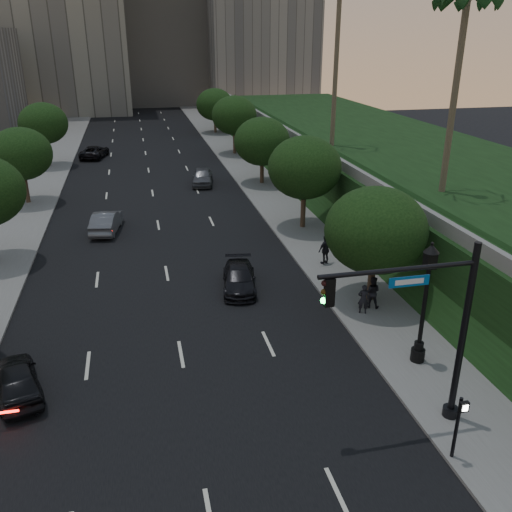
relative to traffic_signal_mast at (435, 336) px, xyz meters
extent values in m
plane|color=black|center=(-8.21, 1.53, -3.67)|extent=(160.00, 160.00, 0.00)
cube|color=black|center=(-8.21, 31.53, -3.66)|extent=(16.00, 140.00, 0.02)
cube|color=slate|center=(2.04, 31.53, -3.60)|extent=(4.50, 140.00, 0.15)
cube|color=slate|center=(-18.46, 31.53, -3.60)|extent=(4.50, 140.00, 0.15)
cube|color=black|center=(13.79, 29.53, -1.67)|extent=(18.00, 90.00, 4.00)
cube|color=slate|center=(5.29, 29.53, 0.68)|extent=(0.35, 90.00, 0.70)
cube|color=gray|center=(-22.21, 93.53, 12.33)|extent=(26.00, 20.00, 32.00)
cube|color=gray|center=(-2.21, 103.53, 9.33)|extent=(22.00, 18.00, 26.00)
cube|color=gray|center=(15.79, 97.53, 14.33)|extent=(20.00, 22.00, 36.00)
cylinder|color=#38281C|center=(2.09, 9.53, -2.24)|extent=(0.36, 0.36, 2.86)
ellipsoid|color=black|center=(2.09, 9.53, 0.36)|extent=(5.20, 5.20, 4.42)
cylinder|color=#38281C|center=(2.09, 21.53, -2.07)|extent=(0.36, 0.36, 3.21)
ellipsoid|color=black|center=(2.09, 21.53, 0.85)|extent=(5.20, 5.20, 4.42)
cylinder|color=#38281C|center=(2.09, 34.53, -2.24)|extent=(0.36, 0.36, 2.86)
ellipsoid|color=black|center=(2.09, 34.53, 0.36)|extent=(5.20, 5.20, 4.42)
cylinder|color=#38281C|center=(2.09, 48.53, -2.07)|extent=(0.36, 0.36, 3.21)
ellipsoid|color=black|center=(2.09, 48.53, 0.85)|extent=(5.20, 5.20, 4.42)
cylinder|color=#38281C|center=(2.09, 63.53, -2.24)|extent=(0.36, 0.36, 2.86)
ellipsoid|color=black|center=(2.09, 63.53, 0.36)|extent=(5.20, 5.20, 4.42)
cylinder|color=#38281C|center=(-18.51, 32.53, -2.18)|extent=(0.36, 0.36, 2.99)
ellipsoid|color=black|center=(-18.51, 32.53, 0.54)|extent=(5.00, 5.00, 4.25)
cylinder|color=#38281C|center=(-18.51, 46.53, -2.04)|extent=(0.36, 0.36, 3.26)
ellipsoid|color=black|center=(-18.51, 46.53, 0.92)|extent=(5.00, 5.00, 4.25)
cylinder|color=#4C4233|center=(9.29, 15.53, 6.33)|extent=(0.40, 0.40, 12.00)
cylinder|color=#4C4233|center=(7.79, 31.53, 7.58)|extent=(0.40, 0.40, 14.50)
cylinder|color=black|center=(1.09, 0.00, -0.17)|extent=(0.24, 0.24, 7.00)
cylinder|color=black|center=(1.09, 0.00, -3.42)|extent=(0.56, 0.56, 0.50)
cylinder|color=black|center=(-1.61, 0.00, 2.63)|extent=(5.40, 0.16, 0.16)
cube|color=black|center=(-3.91, 0.00, 2.08)|extent=(0.32, 0.22, 0.95)
sphere|color=black|center=(-4.09, 0.00, 2.41)|extent=(0.20, 0.20, 0.20)
sphere|color=#3F2B0A|center=(-4.09, 0.00, 2.11)|extent=(0.20, 0.20, 0.20)
sphere|color=#19F24C|center=(-4.09, 0.00, 1.81)|extent=(0.20, 0.20, 0.20)
cube|color=#0D5CA9|center=(-1.21, 0.00, 2.18)|extent=(1.40, 0.05, 0.35)
cylinder|color=black|center=(1.70, 3.61, -3.32)|extent=(0.60, 0.60, 0.70)
cylinder|color=black|center=(1.70, 3.61, -2.82)|extent=(0.40, 0.40, 0.40)
cylinder|color=black|center=(1.70, 3.61, -0.87)|extent=(0.18, 0.18, 3.60)
cube|color=black|center=(1.70, 3.61, 1.18)|extent=(0.42, 0.42, 0.70)
cone|color=black|center=(1.70, 3.61, 1.68)|extent=(0.64, 0.64, 0.35)
sphere|color=black|center=(1.70, 3.61, 1.88)|extent=(0.14, 0.14, 0.14)
cylinder|color=black|center=(0.02, -1.90, -2.42)|extent=(0.12, 0.12, 2.50)
cube|color=black|center=(0.02, -2.08, -1.37)|extent=(0.30, 0.14, 0.35)
cube|color=white|center=(0.02, -2.16, -1.37)|extent=(0.18, 0.02, 0.22)
imported|color=black|center=(-14.74, 5.06, -2.98)|extent=(2.74, 4.38, 1.39)
imported|color=#585A5F|center=(-11.87, 23.97, -2.91)|extent=(2.34, 4.81, 1.52)
imported|color=black|center=(-13.96, 50.18, -2.97)|extent=(3.48, 5.46, 1.40)
imported|color=black|center=(-4.38, 12.58, -3.04)|extent=(2.48, 4.62, 1.27)
imported|color=#4F5155|center=(-3.43, 35.54, -2.89)|extent=(2.57, 4.85, 1.57)
imported|color=black|center=(1.09, 8.15, -2.75)|extent=(0.66, 0.55, 1.55)
imported|color=black|center=(1.78, 8.66, -2.67)|extent=(1.03, 0.96, 1.70)
imported|color=black|center=(1.37, 14.59, -2.61)|extent=(1.16, 0.83, 1.83)
camera|label=1|loc=(-9.48, -14.30, 9.54)|focal=38.00mm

